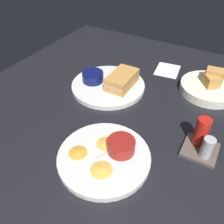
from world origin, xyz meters
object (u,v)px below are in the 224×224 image
bread_basket_rear (209,87)px  spoon_by_dark_ramekin (109,80)px  spoon_by_gravy_ramekin (119,145)px  sandwich_half_near (122,80)px  plate_chips_companion (104,157)px  condiment_caddy (202,141)px  plate_sandwich_main (108,86)px  ramekin_dark_sauce (93,76)px  ramekin_light_gravy (121,145)px

bread_basket_rear → spoon_by_dark_ramekin: bearing=-67.8°
spoon_by_dark_ramekin → spoon_by_gravy_ramekin: 32.17cm
sandwich_half_near → bread_basket_rear: bread_basket_rear is taller
sandwich_half_near → spoon_by_dark_ramekin: (-0.30, -5.56, -2.04)cm
plate_chips_companion → condiment_caddy: (-15.55, 20.91, 2.61)cm
plate_sandwich_main → plate_chips_companion: size_ratio=1.10×
plate_chips_companion → condiment_caddy: bearing=126.6°
plate_sandwich_main → sandwich_half_near: bearing=108.3°
spoon_by_gravy_ramekin → condiment_caddy: (-10.90, 18.87, 1.44)cm
plate_sandwich_main → spoon_by_dark_ramekin: spoon_by_dark_ramekin is taller
plate_sandwich_main → plate_chips_companion: bearing=28.4°
plate_sandwich_main → bread_basket_rear: bread_basket_rear is taller
plate_sandwich_main → ramekin_dark_sauce: size_ratio=3.44×
spoon_by_dark_ramekin → plate_chips_companion: size_ratio=0.39×
sandwich_half_near → spoon_by_gravy_ramekin: size_ratio=1.38×
ramekin_light_gravy → condiment_caddy: 21.49cm
bread_basket_rear → condiment_caddy: 29.41cm
plate_chips_companion → spoon_by_gravy_ramekin: (-4.65, 2.04, 1.16)cm
plate_chips_companion → bread_basket_rear: (-44.68, 17.06, 1.31)cm
spoon_by_dark_ramekin → condiment_caddy: 40.45cm
sandwich_half_near → condiment_caddy: bearing=64.6°
sandwich_half_near → bread_basket_rear: 31.32cm
plate_chips_companion → condiment_caddy: size_ratio=2.55×
plate_chips_companion → sandwich_half_near: bearing=-160.5°
plate_sandwich_main → spoon_by_gravy_ramekin: bearing=36.0°
ramekin_dark_sauce → bread_basket_rear: (-16.57, 38.71, -1.42)cm
plate_sandwich_main → spoon_by_dark_ramekin: (-1.90, -0.73, 1.16)cm
sandwich_half_near → plate_sandwich_main: bearing=-71.7°
plate_sandwich_main → condiment_caddy: size_ratio=2.82×
plate_sandwich_main → ramekin_light_gravy: ramekin_light_gravy is taller
plate_sandwich_main → condiment_caddy: bearing=69.7°
spoon_by_dark_ramekin → plate_sandwich_main: bearing=21.1°
sandwich_half_near → plate_chips_companion: 32.71cm
ramekin_light_gravy → bread_basket_rear: bread_basket_rear is taller
sandwich_half_near → spoon_by_gravy_ramekin: (26.03, 12.93, -2.04)cm
ramekin_dark_sauce → spoon_by_gravy_ramekin: (23.46, 23.69, -1.56)cm
ramekin_dark_sauce → spoon_by_dark_ramekin: 6.15cm
plate_sandwich_main → condiment_caddy: 39.13cm
sandwich_half_near → spoon_by_dark_ramekin: sandwich_half_near is taller
ramekin_dark_sauce → ramekin_light_gravy: bearing=45.3°
plate_chips_companion → spoon_by_dark_ramekin: bearing=-152.0°
plate_chips_companion → ramekin_dark_sauce: bearing=-142.4°
plate_sandwich_main → bread_basket_rear: 36.32cm
sandwich_half_near → ramekin_light_gravy: bearing=27.2°
plate_sandwich_main → ramekin_dark_sauce: ramekin_dark_sauce is taller
sandwich_half_near → spoon_by_gravy_ramekin: 29.13cm
spoon_by_gravy_ramekin → condiment_caddy: 21.84cm
ramekin_light_gravy → condiment_caddy: condiment_caddy is taller
plate_chips_companion → condiment_caddy: condiment_caddy is taller
sandwich_half_near → spoon_by_dark_ramekin: size_ratio=1.42×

